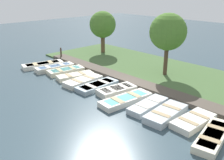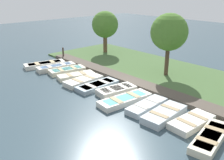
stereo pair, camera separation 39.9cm
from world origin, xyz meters
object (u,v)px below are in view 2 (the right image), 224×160
object	(u,v)px
rowboat_8	(147,106)
rowboat_11	(210,138)
rowboat_5	(97,86)
rowboat_7	(125,100)
rowboat_0	(45,64)
rowboat_10	(192,122)
rowboat_1	(56,67)
rowboat_3	(76,76)
rowboat_9	(164,114)
park_tree_far_left	(105,25)
rowboat_2	(67,70)
mooring_post_near	(63,53)
park_tree_left	(169,32)
rowboat_6	(116,90)
rowboat_4	(84,81)

from	to	relation	value
rowboat_8	rowboat_11	bearing A→B (deg)	81.39
rowboat_5	rowboat_7	world-z (taller)	rowboat_7
rowboat_0	rowboat_10	xyz separation A→B (m)	(-0.65, 14.43, -0.01)
rowboat_10	rowboat_1	bearing A→B (deg)	-85.45
rowboat_3	rowboat_9	size ratio (longest dim) A/B	1.00
rowboat_0	park_tree_far_left	bearing A→B (deg)	-167.15
rowboat_2	park_tree_far_left	size ratio (longest dim) A/B	0.70
rowboat_2	rowboat_3	world-z (taller)	rowboat_2
rowboat_3	mooring_post_near	distance (m)	5.96
rowboat_7	rowboat_10	distance (m)	4.29
rowboat_2	rowboat_11	distance (m)	12.94
rowboat_7	rowboat_8	size ratio (longest dim) A/B	1.23
rowboat_5	park_tree_left	bearing A→B (deg)	161.23
rowboat_5	rowboat_7	bearing A→B (deg)	84.37
rowboat_2	rowboat_5	bearing A→B (deg)	96.54
rowboat_0	rowboat_2	bearing A→B (deg)	113.43
rowboat_6	park_tree_left	size ratio (longest dim) A/B	0.56
rowboat_6	mooring_post_near	distance (m)	10.07
rowboat_4	rowboat_3	bearing A→B (deg)	-103.93
rowboat_10	rowboat_6	bearing A→B (deg)	-86.57
rowboat_2	park_tree_far_left	bearing A→B (deg)	-147.03
rowboat_1	rowboat_7	distance (m)	8.67
rowboat_5	park_tree_left	distance (m)	6.75
rowboat_1	rowboat_9	xyz separation A→B (m)	(0.03, 11.48, -0.00)
rowboat_6	rowboat_4	bearing A→B (deg)	-71.51
rowboat_3	park_tree_left	distance (m)	7.87
rowboat_8	rowboat_9	world-z (taller)	rowboat_9
rowboat_0	park_tree_left	xyz separation A→B (m)	(-5.86, 8.96, 3.32)
rowboat_1	rowboat_7	world-z (taller)	rowboat_1
park_tree_far_left	rowboat_6	bearing A→B (deg)	53.16
park_tree_left	mooring_post_near	bearing A→B (deg)	-72.01
rowboat_6	rowboat_9	world-z (taller)	rowboat_6
rowboat_3	rowboat_5	size ratio (longest dim) A/B	0.95
rowboat_7	rowboat_9	xyz separation A→B (m)	(-0.22, 2.81, 0.03)
rowboat_0	rowboat_8	distance (m)	11.67
park_tree_left	rowboat_4	bearing A→B (deg)	-28.89
rowboat_4	rowboat_10	world-z (taller)	rowboat_4
rowboat_10	park_tree_left	world-z (taller)	park_tree_left
rowboat_0	rowboat_6	distance (m)	8.82
rowboat_2	park_tree_left	xyz separation A→B (m)	(-5.33, 6.11, 3.33)
rowboat_7	rowboat_3	bearing A→B (deg)	-87.24
rowboat_0	park_tree_left	world-z (taller)	park_tree_left
rowboat_0	rowboat_11	distance (m)	15.78
mooring_post_near	rowboat_2	bearing A→B (deg)	62.08
rowboat_9	mooring_post_near	xyz separation A→B (m)	(-2.35, -14.05, 0.39)
rowboat_5	rowboat_8	bearing A→B (deg)	90.20
rowboat_1	rowboat_5	xyz separation A→B (m)	(-0.00, 5.65, -0.04)
rowboat_5	rowboat_10	bearing A→B (deg)	92.04
rowboat_8	rowboat_0	bearing A→B (deg)	-91.63
rowboat_1	rowboat_0	bearing A→B (deg)	-70.88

